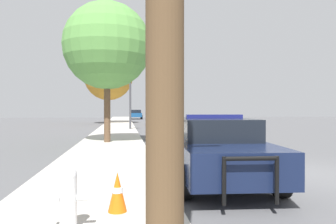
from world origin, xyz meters
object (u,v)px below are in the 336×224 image
at_px(police_car, 216,148).
at_px(traffic_cone, 117,192).
at_px(tree_sidewalk_far, 109,76).
at_px(car_background_distant, 136,114).
at_px(tree_sidewalk_near, 107,46).
at_px(traffic_light, 147,82).
at_px(fire_hydrant, 68,196).

height_order(police_car, traffic_cone, police_car).
bearing_deg(traffic_cone, tree_sidewalk_far, 92.92).
distance_m(car_background_distant, tree_sidewalk_far, 16.93).
relative_size(police_car, tree_sidewalk_near, 0.77).
bearing_deg(tree_sidewalk_far, traffic_light, -73.29).
bearing_deg(traffic_cone, fire_hydrant, -132.75).
bearing_deg(police_car, tree_sidewalk_far, -78.79).
distance_m(traffic_light, car_background_distant, 27.75).
relative_size(car_background_distant, tree_sidewalk_near, 0.64).
height_order(car_background_distant, tree_sidewalk_far, tree_sidewalk_far).
xyz_separation_m(tree_sidewalk_far, tree_sidewalk_near, (0.94, -21.44, -0.68)).
relative_size(fire_hydrant, traffic_light, 0.16).
relative_size(car_background_distant, traffic_cone, 7.02).
relative_size(fire_hydrant, tree_sidewalk_near, 0.13).
bearing_deg(car_background_distant, traffic_cone, -91.25).
height_order(car_background_distant, tree_sidewalk_near, tree_sidewalk_near).
relative_size(traffic_light, car_background_distant, 1.23).
xyz_separation_m(traffic_light, car_background_distant, (0.12, 27.58, -3.00)).
height_order(fire_hydrant, tree_sidewalk_near, tree_sidewalk_near).
xyz_separation_m(car_background_distant, tree_sidewalk_near, (-2.68, -37.34, 3.87)).
bearing_deg(police_car, traffic_cone, 51.42).
bearing_deg(tree_sidewalk_near, fire_hydrant, -89.63).
distance_m(tree_sidewalk_far, traffic_cone, 32.46).
distance_m(fire_hydrant, traffic_cone, 0.92).
distance_m(fire_hydrant, tree_sidewalk_near, 11.99).
relative_size(police_car, traffic_cone, 8.35).
bearing_deg(traffic_light, tree_sidewalk_near, -104.74).
relative_size(fire_hydrant, traffic_cone, 1.37).
xyz_separation_m(police_car, tree_sidewalk_near, (-2.95, 8.12, 3.88)).
bearing_deg(tree_sidewalk_near, tree_sidewalk_far, 92.51).
relative_size(police_car, car_background_distant, 1.19).
height_order(tree_sidewalk_far, tree_sidewalk_near, tree_sidewalk_far).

